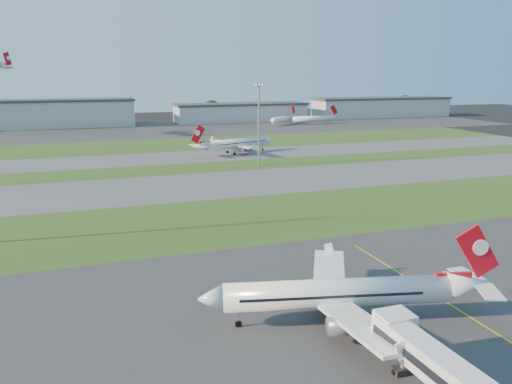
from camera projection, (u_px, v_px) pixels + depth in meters
name	position (u px, v px, depth m)	size (l,w,h in m)	color
ground	(451.00, 335.00, 56.01)	(700.00, 700.00, 0.00)	black
apron_near	(451.00, 335.00, 56.00)	(300.00, 70.00, 0.01)	#333335
grass_strip_a	(280.00, 215.00, 103.83)	(300.00, 34.00, 0.01)	#2E4F1A
taxiway_a	(234.00, 183.00, 134.19)	(300.00, 32.00, 0.01)	#515154
grass_strip_b	(212.00, 167.00, 157.18)	(300.00, 18.00, 0.01)	#2E4F1A
taxiway_b	(197.00, 156.00, 177.42)	(300.00, 26.00, 0.01)	#515154
grass_strip_c	(180.00, 144.00, 207.77)	(300.00, 40.00, 0.01)	#2E4F1A
apron_far	(159.00, 130.00, 262.96)	(400.00, 80.00, 0.01)	#333335
yellow_line	(486.00, 328.00, 57.59)	(0.25, 60.00, 0.02)	gold
airliner_parked	(339.00, 294.00, 58.11)	(32.48, 27.24, 10.28)	white
airliner_taxiing	(237.00, 144.00, 183.23)	(32.05, 27.03, 10.35)	white
mini_jet_near	(284.00, 119.00, 289.85)	(22.65, 20.17, 9.48)	white
mini_jet_far	(314.00, 118.00, 291.16)	(28.61, 3.66, 9.48)	white
light_mast_centre	(259.00, 119.00, 156.69)	(3.20, 0.70, 25.80)	gray
hangar_west	(68.00, 113.00, 274.50)	(71.40, 23.00, 15.20)	#929499
hangar_east	(241.00, 112.00, 306.72)	(81.60, 23.00, 11.20)	#929499
hangar_far_east	(381.00, 107.00, 338.24)	(96.90, 23.00, 13.20)	#929499
tree_mid_west	(114.00, 114.00, 292.98)	(9.90, 9.90, 10.80)	black
tree_mid_east	(212.00, 109.00, 314.56)	(11.55, 11.55, 12.60)	black
tree_east	(320.00, 108.00, 336.68)	(10.45, 10.45, 11.40)	black
tree_far_east	(405.00, 104.00, 362.29)	(12.65, 12.65, 13.80)	black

